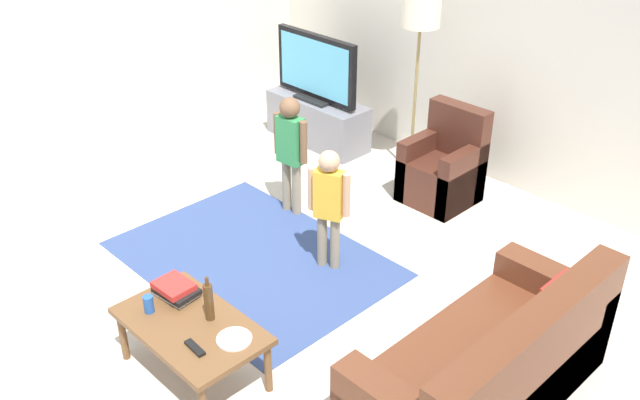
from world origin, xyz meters
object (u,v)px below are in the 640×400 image
at_px(tv, 316,68).
at_px(book_stack, 175,290).
at_px(armchair, 445,170).
at_px(floor_lamp, 420,21).
at_px(couch, 493,372).
at_px(tv_remote, 195,348).
at_px(soda_can, 149,304).
at_px(child_near_tv, 291,145).
at_px(bottle, 209,301).
at_px(plate, 234,339).
at_px(tv_stand, 318,121).
at_px(child_center, 329,199).
at_px(coffee_table, 191,329).

relative_size(tv, book_stack, 3.51).
height_order(armchair, floor_lamp, floor_lamp).
height_order(tv, couch, tv).
bearing_deg(tv_remote, book_stack, 160.76).
relative_size(book_stack, soda_can, 2.61).
bearing_deg(child_near_tv, bottle, -56.15).
bearing_deg(child_near_tv, floor_lamp, 79.17).
height_order(bottle, soda_can, bottle).
distance_m(tv, tv_remote, 3.95).
relative_size(tv, plate, 5.00).
xyz_separation_m(bottle, tv_remote, (0.17, -0.24, -0.13)).
relative_size(armchair, plate, 4.09).
bearing_deg(plate, couch, 40.81).
height_order(tv_stand, child_near_tv, child_near_tv).
relative_size(tv_stand, armchair, 1.33).
distance_m(tv_stand, bottle, 3.66).
bearing_deg(bottle, plate, -4.23).
xyz_separation_m(floor_lamp, bottle, (0.91, -3.13, -0.99)).
relative_size(tv, soda_can, 9.17).
relative_size(couch, armchair, 2.00).
height_order(couch, child_near_tv, child_near_tv).
xyz_separation_m(book_stack, bottle, (0.35, 0.02, 0.08)).
xyz_separation_m(tv, bottle, (2.11, -2.96, -0.29)).
distance_m(bottle, plate, 0.30).
distance_m(armchair, floor_lamp, 1.38).
relative_size(couch, tv_remote, 10.59).
bearing_deg(plate, soda_can, -159.87).
xyz_separation_m(tv, tv_remote, (2.28, -3.20, -0.42)).
distance_m(child_near_tv, book_stack, 1.97).
bearing_deg(tv_remote, bottle, 128.57).
bearing_deg(child_center, tv_remote, -73.14).
relative_size(tv_stand, floor_lamp, 0.67).
relative_size(tv, coffee_table, 1.10).
bearing_deg(coffee_table, child_near_tv, 121.01).
bearing_deg(tv, book_stack, -59.51).
xyz_separation_m(soda_can, plate, (0.60, 0.22, -0.05)).
xyz_separation_m(child_near_tv, book_stack, (0.83, -1.78, -0.19)).
distance_m(armchair, child_center, 1.60).
relative_size(floor_lamp, soda_can, 14.83).
xyz_separation_m(armchair, child_center, (0.04, -1.56, 0.32)).
xyz_separation_m(tv_stand, armchair, (1.75, -0.04, 0.05)).
distance_m(coffee_table, plate, 0.34).
distance_m(child_near_tv, soda_can, 2.18).
height_order(armchair, soda_can, armchair).
bearing_deg(tv_remote, floor_lamp, 111.08).
distance_m(book_stack, plate, 0.62).
bearing_deg(child_near_tv, child_center, -23.77).
distance_m(couch, book_stack, 2.09).
distance_m(book_stack, tv_remote, 0.56).
height_order(tv_stand, tv_remote, tv_stand).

